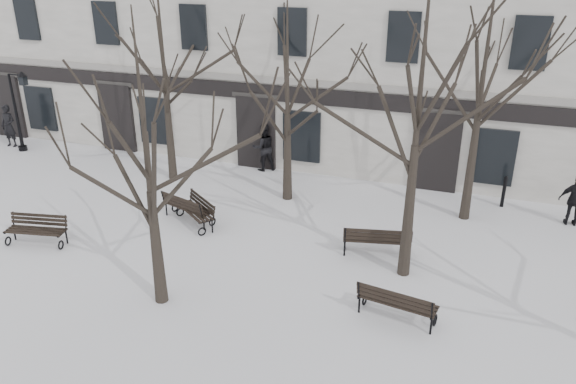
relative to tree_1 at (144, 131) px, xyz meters
The scene contains 18 objects.
ground 5.18m from the tree_1, 37.47° to the left, with size 100.00×100.00×0.00m, color white.
building 14.78m from the tree_1, 81.70° to the left, with size 40.40×10.20×11.40m.
tree_1 is the anchor object (origin of this frame).
tree_2 6.53m from the tree_1, 31.04° to the left, with size 6.12×6.12×8.74m.
tree_4 8.41m from the tree_1, 118.28° to the left, with size 5.81×5.81×8.30m.
tree_5 7.08m from the tree_1, 83.09° to the left, with size 5.11×5.11×7.30m.
tree_6 10.21m from the tree_1, 47.47° to the left, with size 6.11×6.11×8.72m.
bench_0 6.56m from the tree_1, 164.80° to the left, with size 1.86×0.98×0.89m.
bench_1 5.97m from the tree_1, 110.69° to the left, with size 1.94×1.19×0.93m.
bench_2 6.99m from the tree_1, 11.30° to the left, with size 1.93×0.96×0.93m.
bench_3 5.86m from the tree_1, 106.07° to the left, with size 1.77×1.55×0.89m.
bench_4 7.28m from the tree_1, 41.13° to the left, with size 2.01×1.09×0.97m.
lamp_post 14.35m from the tree_1, 145.38° to the left, with size 1.10×0.41×3.51m.
bollard_a 9.00m from the tree_1, 87.06° to the left, with size 0.13×0.13×0.99m.
bollard_b 12.55m from the tree_1, 47.77° to the left, with size 0.14×0.14×1.12m.
pedestrian_a 15.89m from the tree_1, 146.87° to the left, with size 0.69×0.45×1.88m, color black.
pedestrian_b 10.41m from the tree_1, 95.97° to the left, with size 0.93×0.72×1.90m, color black.
pedestrian_c 13.72m from the tree_1, 38.73° to the left, with size 1.01×0.42×1.72m, color black.
Camera 1 is at (4.85, -11.77, 8.09)m, focal length 35.00 mm.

